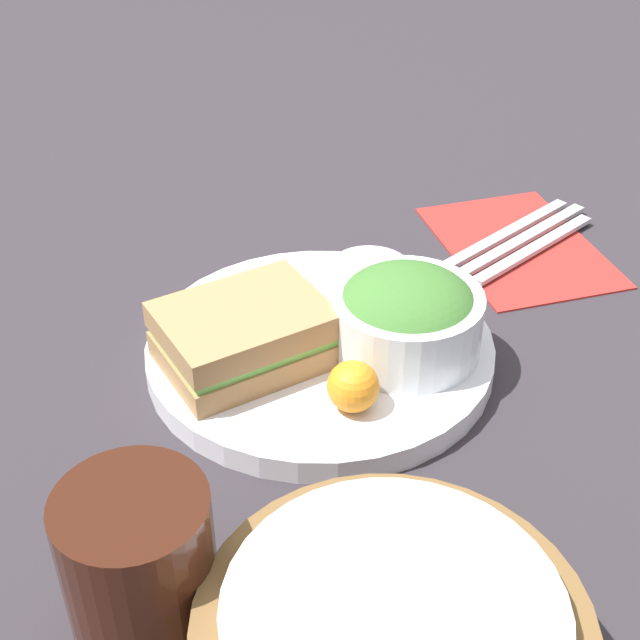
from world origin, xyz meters
TOP-DOWN VIEW (x-y plane):
  - ground_plane at (0.00, 0.00)m, footprint 4.00×4.00m
  - plate at (0.00, 0.00)m, footprint 0.28×0.28m
  - sandwich at (0.06, 0.01)m, footprint 0.14×0.12m
  - salad_bowl at (-0.06, 0.03)m, footprint 0.12×0.12m
  - dressing_cup at (-0.06, -0.05)m, footprint 0.07×0.07m
  - orange_wedge at (-0.00, 0.08)m, footprint 0.04×0.04m
  - drink_glass at (0.17, 0.22)m, footprint 0.08×0.08m
  - napkin at (-0.24, -0.12)m, footprint 0.14×0.20m
  - fork at (-0.23, -0.13)m, footprint 0.18×0.10m
  - knife at (-0.24, -0.12)m, footprint 0.19×0.10m
  - spoon at (-0.25, -0.10)m, footprint 0.16×0.09m

SIDE VIEW (x-z plane):
  - ground_plane at x=0.00m, z-range 0.00..0.00m
  - napkin at x=-0.24m, z-range 0.00..0.00m
  - fork at x=-0.23m, z-range 0.00..0.01m
  - knife at x=-0.24m, z-range 0.00..0.01m
  - spoon at x=-0.25m, z-range 0.00..0.01m
  - plate at x=0.00m, z-range 0.00..0.02m
  - dressing_cup at x=-0.06m, z-range 0.02..0.05m
  - orange_wedge at x=0.00m, z-range 0.02..0.06m
  - sandwich at x=0.06m, z-range 0.02..0.07m
  - salad_bowl at x=-0.06m, z-range 0.02..0.09m
  - drink_glass at x=0.17m, z-range 0.00..0.11m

